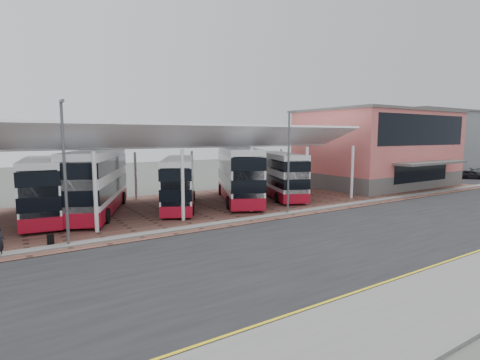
{
  "coord_description": "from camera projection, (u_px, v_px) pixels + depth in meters",
  "views": [
    {
      "loc": [
        -17.02,
        -16.1,
        6.18
      ],
      "look_at": [
        -1.16,
        8.4,
        2.71
      ],
      "focal_mm": 28.0,
      "sensor_mm": 36.0,
      "label": 1
    }
  ],
  "objects": [
    {
      "name": "north_kerb",
      "position": [
        268.0,
        216.0,
        28.5
      ],
      "size": [
        120.0,
        0.8,
        0.14
      ],
      "primitive_type": "cube",
      "color": "slate",
      "rests_on": "ground"
    },
    {
      "name": "yellow_line_far",
      "position": [
        433.0,
        266.0,
        17.75
      ],
      "size": [
        120.0,
        0.12,
        0.01
      ],
      "primitive_type": "cube",
      "color": "yellow",
      "rests_on": "road"
    },
    {
      "name": "carpark_car_a",
      "position": [
        471.0,
        174.0,
        53.08
      ],
      "size": [
        3.31,
        3.86,
        1.25
      ],
      "primitive_type": "imported",
      "rotation": [
        0.0,
        0.0,
        0.61
      ],
      "color": "black",
      "rests_on": "carpark_surface"
    },
    {
      "name": "bus_4",
      "position": [
        238.0,
        175.0,
        35.04
      ],
      "size": [
        7.66,
        12.18,
        5.0
      ],
      "rotation": [
        0.0,
        0.0,
        -0.44
      ],
      "color": "white",
      "rests_on": "forecourt"
    },
    {
      "name": "lamp_west",
      "position": [
        65.0,
        169.0,
        20.5
      ],
      "size": [
        0.16,
        0.9,
        8.07
      ],
      "color": "#575A5F",
      "rests_on": "ground"
    },
    {
      "name": "bus_5",
      "position": [
        279.0,
        175.0,
        37.6
      ],
      "size": [
        6.26,
        10.84,
        4.4
      ],
      "rotation": [
        0.0,
        0.0,
        -0.38
      ],
      "color": "white",
      "rests_on": "forecourt"
    },
    {
      "name": "suitcase",
      "position": [
        51.0,
        240.0,
        21.05
      ],
      "size": [
        0.35,
        0.25,
        0.61
      ],
      "primitive_type": "cube",
      "color": "black",
      "rests_on": "forecourt"
    },
    {
      "name": "forecourt",
      "position": [
        242.0,
        201.0,
        35.25
      ],
      "size": [
        72.0,
        16.0,
        0.06
      ],
      "primitive_type": "cube",
      "color": "brown",
      "rests_on": "ground"
    },
    {
      "name": "pedestrian",
      "position": [
        0.0,
        242.0,
        18.95
      ],
      "size": [
        0.55,
        0.66,
        1.55
      ],
      "primitive_type": "imported",
      "rotation": [
        0.0,
        0.0,
        1.2
      ],
      "color": "black",
      "rests_on": "forecourt"
    },
    {
      "name": "terminal",
      "position": [
        378.0,
        148.0,
        46.8
      ],
      "size": [
        18.4,
        14.4,
        9.25
      ],
      "color": "#5B5855",
      "rests_on": "ground"
    },
    {
      "name": "bus_3",
      "position": [
        179.0,
        183.0,
        31.88
      ],
      "size": [
        6.71,
        10.24,
        4.23
      ],
      "rotation": [
        0.0,
        0.0,
        -0.46
      ],
      "color": "white",
      "rests_on": "forecourt"
    },
    {
      "name": "lamp_east",
      "position": [
        289.0,
        159.0,
        29.13
      ],
      "size": [
        0.16,
        0.9,
        8.07
      ],
      "color": "#575A5F",
      "rests_on": "ground"
    },
    {
      "name": "canopy",
      "position": [
        155.0,
        140.0,
        31.03
      ],
      "size": [
        37.0,
        11.63,
        7.07
      ],
      "color": "white",
      "rests_on": "ground"
    },
    {
      "name": "bus_2",
      "position": [
        97.0,
        182.0,
        29.46
      ],
      "size": [
        7.42,
        12.17,
        4.98
      ],
      "rotation": [
        0.0,
        0.0,
        -0.42
      ],
      "color": "white",
      "rests_on": "forecourt"
    },
    {
      "name": "bus_1",
      "position": [
        43.0,
        189.0,
        27.66
      ],
      "size": [
        3.85,
        11.06,
        4.46
      ],
      "rotation": [
        0.0,
        0.0,
        -0.13
      ],
      "color": "white",
      "rests_on": "forecourt"
    },
    {
      "name": "warehouse",
      "position": [
        418.0,
        141.0,
        68.63
      ],
      "size": [
        30.5,
        20.5,
        10.25
      ],
      "color": "slate",
      "rests_on": "ground"
    },
    {
      "name": "yellow_line_near",
      "position": [
        439.0,
        268.0,
        17.5
      ],
      "size": [
        120.0,
        0.12,
        0.01
      ],
      "primitive_type": "cube",
      "color": "yellow",
      "rests_on": "road"
    },
    {
      "name": "ground",
      "position": [
        329.0,
        235.0,
        23.34
      ],
      "size": [
        140.0,
        140.0,
        0.0
      ],
      "primitive_type": "plane",
      "color": "#4B4E48"
    },
    {
      "name": "road",
      "position": [
        341.0,
        239.0,
        22.5
      ],
      "size": [
        120.0,
        14.0,
        0.02
      ],
      "primitive_type": "cube",
      "color": "black",
      "rests_on": "ground"
    }
  ]
}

